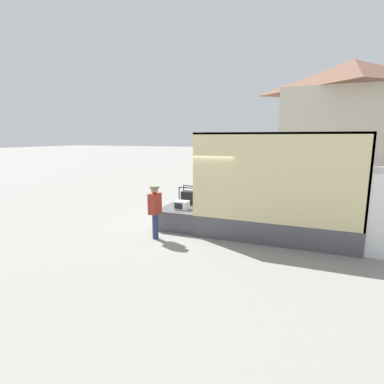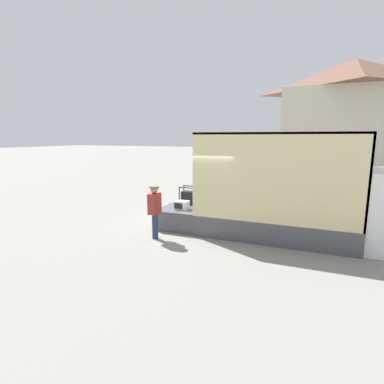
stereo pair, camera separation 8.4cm
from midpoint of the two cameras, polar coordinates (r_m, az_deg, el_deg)
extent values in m
plane|color=gray|center=(10.43, 2.28, -6.51)|extent=(160.00, 160.00, 0.00)
cube|color=#4C4C51|center=(9.84, 15.26, -5.94)|extent=(4.67, 2.29, 0.66)
cube|color=beige|center=(10.62, 16.40, 3.93)|extent=(4.67, 0.06, 2.51)
cube|color=beige|center=(8.42, 14.85, 2.42)|extent=(4.67, 0.06, 2.51)
cube|color=beige|center=(9.55, 29.57, 2.31)|extent=(0.06, 2.29, 2.51)
cube|color=beige|center=(9.46, 16.09, 10.65)|extent=(4.67, 2.29, 0.06)
cylinder|color=yellow|center=(9.20, 12.42, -3.49)|extent=(0.33, 0.33, 0.41)
cube|color=#2D7F33|center=(10.57, 13.87, -2.13)|extent=(0.44, 0.32, 0.27)
cube|color=#B2A893|center=(9.12, 12.01, -3.96)|extent=(0.44, 0.32, 0.30)
cube|color=#B2A893|center=(10.29, 18.82, -2.50)|extent=(0.44, 0.32, 0.35)
cube|color=#4C4C51|center=(10.59, -1.33, -4.39)|extent=(1.42, 2.17, 0.66)
cube|color=white|center=(10.02, -2.20, -2.49)|extent=(0.45, 0.35, 0.28)
cube|color=black|center=(9.88, -2.86, -2.69)|extent=(0.29, 0.01, 0.19)
cube|color=black|center=(10.77, -0.69, -1.08)|extent=(0.54, 0.35, 0.46)
cylinder|color=slate|center=(10.68, 0.38, -1.05)|extent=(0.20, 0.19, 0.19)
cylinder|color=black|center=(10.70, -2.69, -0.68)|extent=(0.04, 0.04, 0.64)
cylinder|color=black|center=(10.45, 0.51, -0.93)|extent=(0.04, 0.04, 0.64)
cylinder|color=black|center=(11.06, -1.83, -0.31)|extent=(0.04, 0.04, 0.64)
cylinder|color=black|center=(10.82, 1.29, -0.55)|extent=(0.04, 0.04, 0.64)
cylinder|color=black|center=(10.52, -1.12, 0.81)|extent=(0.64, 0.04, 0.04)
cylinder|color=black|center=(10.88, -0.29, 1.13)|extent=(0.64, 0.04, 0.04)
cylinder|color=navy|center=(9.16, -7.26, -6.47)|extent=(0.18, 0.18, 0.78)
cube|color=maroon|center=(8.98, -7.36, -2.20)|extent=(0.24, 0.44, 0.62)
sphere|color=tan|center=(8.90, -7.42, 0.42)|extent=(0.21, 0.21, 0.21)
cylinder|color=#606B47|center=(8.89, -7.43, 0.93)|extent=(0.29, 0.29, 0.05)
cube|color=beige|center=(24.85, 27.44, 9.43)|extent=(8.98, 7.73, 6.21)
pyramid|color=brown|center=(25.21, 28.28, 18.97)|extent=(9.43, 8.11, 2.17)
camera|label=1|loc=(0.04, -90.24, -0.04)|focal=28.00mm
camera|label=2|loc=(0.04, 89.76, 0.04)|focal=28.00mm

